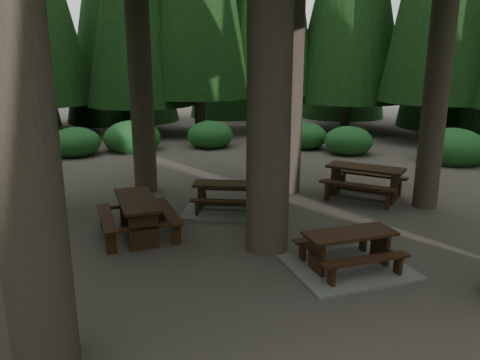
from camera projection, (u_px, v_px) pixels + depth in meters
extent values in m
plane|color=#4D463F|center=(230.00, 255.00, 9.08)|extent=(80.00, 80.00, 0.00)
cube|color=gray|center=(348.00, 267.00, 8.50)|extent=(2.28, 1.96, 0.05)
cube|color=black|center=(350.00, 234.00, 8.33)|extent=(1.70, 0.82, 0.05)
cube|color=black|center=(334.00, 237.00, 8.90)|extent=(1.65, 0.42, 0.05)
cube|color=black|center=(366.00, 260.00, 7.90)|extent=(1.65, 0.42, 0.05)
cube|color=black|center=(316.00, 257.00, 8.22)|extent=(0.13, 0.51, 0.66)
cube|color=black|center=(317.00, 254.00, 8.21)|extent=(0.23, 1.32, 0.05)
cube|color=black|center=(380.00, 247.00, 8.62)|extent=(0.13, 0.51, 0.66)
cube|color=black|center=(380.00, 245.00, 8.61)|extent=(0.23, 1.32, 0.05)
cube|color=black|center=(348.00, 260.00, 8.46)|extent=(1.36, 0.23, 0.07)
cube|color=black|center=(137.00, 200.00, 9.87)|extent=(1.02, 2.01, 0.06)
cube|color=black|center=(107.00, 218.00, 9.74)|extent=(0.55, 1.94, 0.05)
cube|color=black|center=(168.00, 211.00, 10.17)|extent=(0.55, 1.94, 0.05)
cube|color=black|center=(144.00, 231.00, 9.28)|extent=(0.59, 0.17, 0.77)
cube|color=black|center=(144.00, 228.00, 9.27)|extent=(1.55, 0.31, 0.06)
cube|color=black|center=(133.00, 208.00, 10.68)|extent=(0.59, 0.17, 0.77)
cube|color=black|center=(133.00, 205.00, 10.66)|extent=(1.55, 0.31, 0.06)
cube|color=black|center=(139.00, 227.00, 10.03)|extent=(0.32, 1.60, 0.09)
cube|color=gray|center=(227.00, 209.00, 11.73)|extent=(2.51, 2.27, 0.05)
cube|color=black|center=(227.00, 184.00, 11.56)|extent=(1.75, 1.09, 0.05)
cube|color=black|center=(229.00, 189.00, 12.16)|extent=(1.63, 0.70, 0.05)
cube|color=black|center=(224.00, 201.00, 11.10)|extent=(1.63, 0.70, 0.05)
cube|color=black|center=(201.00, 197.00, 11.71)|extent=(0.22, 0.50, 0.66)
cube|color=black|center=(201.00, 195.00, 11.70)|extent=(0.46, 1.28, 0.05)
cube|color=black|center=(253.00, 198.00, 11.59)|extent=(0.22, 0.50, 0.66)
cube|color=black|center=(253.00, 196.00, 11.58)|extent=(0.46, 1.28, 0.05)
cube|color=black|center=(227.00, 204.00, 11.69)|extent=(1.33, 0.47, 0.07)
cube|color=black|center=(365.00, 168.00, 12.59)|extent=(2.00, 1.92, 0.07)
cube|color=black|center=(371.00, 175.00, 13.23)|extent=(1.66, 1.55, 0.06)
cube|color=black|center=(357.00, 185.00, 12.11)|extent=(1.66, 1.55, 0.06)
cube|color=black|center=(336.00, 180.00, 13.08)|extent=(0.48, 0.51, 0.80)
cube|color=black|center=(336.00, 177.00, 13.07)|extent=(1.15, 1.25, 0.07)
cube|color=black|center=(394.00, 187.00, 12.31)|extent=(0.48, 0.51, 0.80)
cube|color=black|center=(395.00, 185.00, 12.29)|extent=(1.15, 1.25, 0.07)
cube|color=black|center=(364.00, 190.00, 12.75)|extent=(1.29, 1.18, 0.09)
ellipsoid|color=#226329|center=(452.00, 151.00, 16.97)|extent=(2.42, 2.42, 1.49)
ellipsoid|color=#226329|center=(348.00, 144.00, 18.48)|extent=(1.90, 1.90, 1.17)
ellipsoid|color=#226329|center=(305.00, 138.00, 19.62)|extent=(1.84, 1.84, 1.13)
ellipsoid|color=#226329|center=(210.00, 137.00, 19.87)|extent=(1.95, 1.95, 1.20)
ellipsoid|color=#226329|center=(132.00, 140.00, 19.19)|extent=(2.31, 2.31, 1.42)
ellipsoid|color=#226329|center=(75.00, 145.00, 18.14)|extent=(1.93, 1.93, 1.19)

